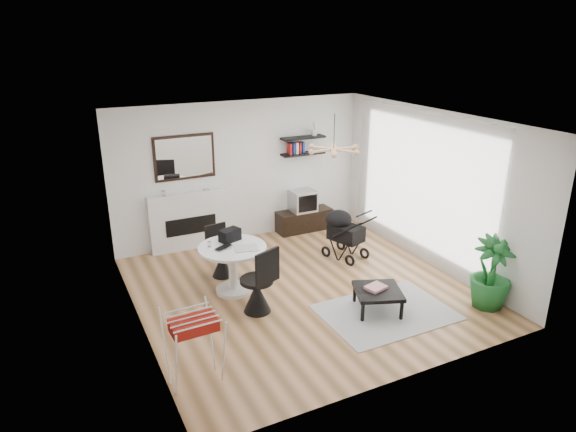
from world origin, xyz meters
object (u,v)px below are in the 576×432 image
dining_table (233,262)px  stroller (344,235)px  crt_tv (303,201)px  tv_console (304,220)px  drying_rack (194,348)px  fireplace (189,214)px  coffee_table (378,292)px  potted_plant (491,273)px

dining_table → stroller: 2.30m
crt_tv → tv_console: bearing=5.7°
drying_rack → tv_console: bearing=45.5°
crt_tv → dining_table: bearing=-140.1°
tv_console → drying_rack: size_ratio=1.29×
fireplace → drying_rack: (-1.08, -3.90, -0.21)m
fireplace → stroller: bearing=-34.1°
crt_tv → drying_rack: (-3.41, -3.76, -0.18)m
stroller → coffee_table: bearing=-126.6°
fireplace → dining_table: 2.00m
stroller → potted_plant: 2.68m
crt_tv → stroller: (0.05, -1.47, -0.23)m
potted_plant → stroller: bearing=111.3°
tv_console → potted_plant: potted_plant is taller
dining_table → drying_rack: drying_rack is taller
coffee_table → crt_tv: bearing=80.9°
fireplace → coffee_table: fireplace is taller
crt_tv → fireplace: bearing=176.6°
stroller → crt_tv: bearing=72.8°
tv_console → potted_plant: size_ratio=1.06×
dining_table → coffee_table: dining_table is taller
stroller → drying_rack: bearing=-165.8°
drying_rack → stroller: 4.15m
drying_rack → coffee_table: (2.87, 0.40, -0.16)m
fireplace → crt_tv: 2.33m
tv_console → crt_tv: crt_tv is taller
dining_table → drying_rack: (-1.19, -1.90, -0.04)m
tv_console → dining_table: bearing=-140.4°
tv_console → dining_table: size_ratio=1.09×
crt_tv → potted_plant: 4.10m
stroller → fireplace: bearing=126.6°
stroller → coffee_table: stroller is taller
dining_table → crt_tv: bearing=39.9°
tv_console → dining_table: (-2.25, -1.86, 0.29)m
tv_console → dining_table: 2.93m
crt_tv → drying_rack: drying_rack is taller
crt_tv → dining_table: (-2.22, -1.86, -0.14)m
drying_rack → fireplace: bearing=72.4°
crt_tv → dining_table: 2.89m
tv_console → potted_plant: (0.99, -3.97, 0.33)m
drying_rack → potted_plant: (4.43, -0.21, 0.08)m
dining_table → tv_console: bearing=39.6°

